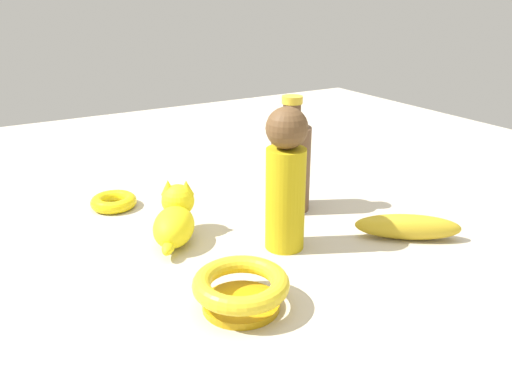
% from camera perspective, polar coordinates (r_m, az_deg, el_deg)
% --- Properties ---
extents(ground, '(2.00, 2.00, 0.00)m').
position_cam_1_polar(ground, '(0.92, 0.00, -3.76)').
color(ground, '#BCB29E').
extents(nail_polish_jar, '(0.04, 0.04, 0.04)m').
position_cam_1_polar(nail_polish_jar, '(1.14, 2.23, 2.37)').
color(nail_polish_jar, '#20492C').
rests_on(nail_polish_jar, ground).
extents(bottle_tall, '(0.07, 0.07, 0.22)m').
position_cam_1_polar(bottle_tall, '(0.97, 3.82, 2.96)').
color(bottle_tall, brown).
rests_on(bottle_tall, ground).
extents(cat_figurine, '(0.13, 0.11, 0.09)m').
position_cam_1_polar(cat_figurine, '(0.87, -8.87, -2.83)').
color(cat_figurine, yellow).
rests_on(cat_figurine, ground).
extents(person_figure_adult, '(0.08, 0.08, 0.23)m').
position_cam_1_polar(person_figure_adult, '(0.81, 3.29, 1.40)').
color(person_figure_adult, gold).
rests_on(person_figure_adult, ground).
extents(banana, '(0.14, 0.17, 0.04)m').
position_cam_1_polar(banana, '(0.91, 16.31, -3.69)').
color(banana, gold).
rests_on(banana, ground).
extents(bangle, '(0.09, 0.09, 0.02)m').
position_cam_1_polar(bangle, '(1.03, -15.36, -1.03)').
color(bangle, yellow).
rests_on(bangle, ground).
extents(bowl, '(0.13, 0.13, 0.05)m').
position_cam_1_polar(bowl, '(0.69, -1.66, -10.49)').
color(bowl, '#BC8D10').
rests_on(bowl, ground).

